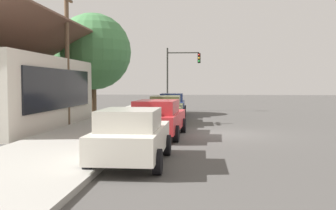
% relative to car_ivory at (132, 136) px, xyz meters
% --- Properties ---
extents(ground_plane, '(120.00, 120.00, 0.00)m').
position_rel_car_ivory_xyz_m(ground_plane, '(6.79, -2.88, -0.81)').
color(ground_plane, '#4C4947').
extents(sidewalk_curb, '(60.00, 4.20, 0.16)m').
position_rel_car_ivory_xyz_m(sidewalk_curb, '(6.79, 2.72, -0.73)').
color(sidewalk_curb, '#A3A099').
rests_on(sidewalk_curb, ground).
extents(car_ivory, '(4.31, 1.99, 1.59)m').
position_rel_car_ivory_xyz_m(car_ivory, '(0.00, 0.00, 0.00)').
color(car_ivory, silver).
rests_on(car_ivory, ground).
extents(car_cherry, '(4.97, 2.29, 1.59)m').
position_rel_car_ivory_xyz_m(car_cherry, '(5.69, -0.15, 0.00)').
color(car_cherry, red).
rests_on(car_cherry, ground).
extents(car_olive, '(4.72, 2.03, 1.59)m').
position_rel_car_ivory_xyz_m(car_olive, '(11.28, -0.02, 0.00)').
color(car_olive, olive).
rests_on(car_olive, ground).
extents(car_navy, '(4.80, 2.04, 1.59)m').
position_rel_car_ivory_xyz_m(car_navy, '(16.61, 0.01, 0.00)').
color(car_navy, navy).
rests_on(car_navy, ground).
extents(shade_tree, '(5.56, 5.56, 7.38)m').
position_rel_car_ivory_xyz_m(shade_tree, '(17.13, 5.83, 3.78)').
color(shade_tree, brown).
rests_on(shade_tree, ground).
extents(traffic_light_main, '(0.37, 2.79, 5.20)m').
position_rel_car_ivory_xyz_m(traffic_light_main, '(21.20, -0.34, 2.68)').
color(traffic_light_main, '#383833').
rests_on(traffic_light_main, ground).
extents(utility_pole_wooden, '(1.80, 0.24, 7.50)m').
position_rel_car_ivory_xyz_m(utility_pole_wooden, '(10.07, 5.32, 3.12)').
color(utility_pole_wooden, brown).
rests_on(utility_pole_wooden, ground).
extents(fire_hydrant_red, '(0.22, 0.22, 0.71)m').
position_rel_car_ivory_xyz_m(fire_hydrant_red, '(10.27, 1.32, -0.32)').
color(fire_hydrant_red, red).
rests_on(fire_hydrant_red, sidewalk_curb).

